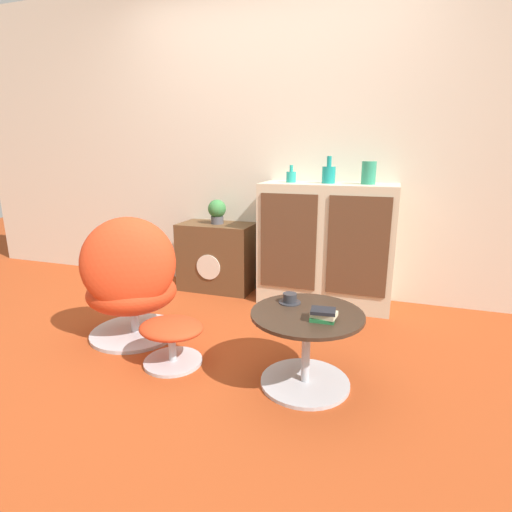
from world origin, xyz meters
name	(u,v)px	position (x,y,z in m)	size (l,w,h in m)	color
ground_plane	(199,363)	(0.00, 0.00, 0.00)	(12.00, 12.00, 0.00)	#9E3D19
wall_back	(273,140)	(0.00, 1.48, 1.30)	(6.40, 0.06, 2.60)	beige
sideboard	(326,245)	(0.52, 1.24, 0.49)	(1.04, 0.43, 0.97)	beige
tv_console	(217,257)	(-0.45, 1.26, 0.30)	(0.65, 0.38, 0.60)	brown
egg_chair	(131,281)	(-0.57, 0.17, 0.40)	(0.78, 0.77, 0.84)	#B7B7BC
ottoman	(172,334)	(-0.15, -0.04, 0.18)	(0.38, 0.34, 0.27)	#B7B7BC
coffee_table	(306,344)	(0.63, -0.01, 0.23)	(0.58, 0.58, 0.41)	#B7B7BC
vase_leftmost	(291,176)	(0.22, 1.24, 1.02)	(0.08, 0.08, 0.13)	teal
vase_inner_left	(329,174)	(0.52, 1.24, 1.04)	(0.10, 0.10, 0.20)	teal
vase_inner_right	(369,173)	(0.81, 1.24, 1.05)	(0.11, 0.11, 0.17)	#2D8E6B
potted_plant	(217,211)	(-0.44, 1.26, 0.71)	(0.16, 0.16, 0.21)	#4C4C51
teacup	(290,299)	(0.51, 0.10, 0.43)	(0.12, 0.12, 0.05)	#2D2D33
book_stack	(323,315)	(0.72, -0.08, 0.44)	(0.13, 0.11, 0.06)	#237038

